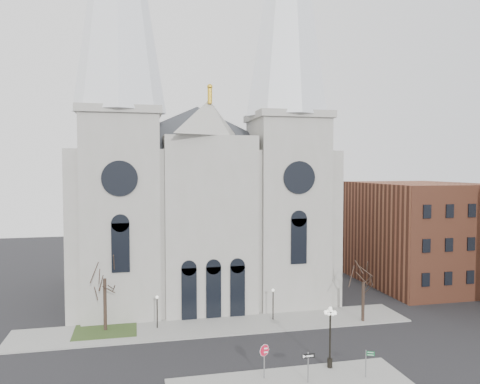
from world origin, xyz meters
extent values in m
plane|color=black|center=(0.00, 0.00, 0.00)|extent=(160.00, 160.00, 0.00)
cube|color=gray|center=(0.00, 11.00, 0.07)|extent=(40.00, 6.00, 0.14)
cube|color=#293F1B|center=(-11.00, 12.00, 0.09)|extent=(6.00, 5.00, 0.18)
cube|color=gray|center=(0.00, 26.00, 9.00)|extent=(30.00, 24.00, 18.00)
pyramid|color=#2D3035|center=(0.00, 26.00, 24.00)|extent=(33.00, 26.40, 6.00)
cube|color=gray|center=(-9.50, 17.50, 11.00)|extent=(8.00, 8.00, 22.00)
cylinder|color=black|center=(-9.50, 13.45, 15.00)|extent=(3.60, 0.30, 3.60)
cube|color=gray|center=(9.50, 17.50, 11.00)|extent=(8.00, 8.00, 22.00)
cylinder|color=black|center=(9.50, 13.45, 15.00)|extent=(3.60, 0.30, 3.60)
cube|color=gray|center=(0.00, 16.00, 9.75)|extent=(10.00, 5.00, 19.50)
pyramid|color=gray|center=(0.00, 16.00, 21.50)|extent=(11.00, 5.00, 4.00)
cube|color=brown|center=(30.00, 22.00, 7.00)|extent=(14.00, 18.00, 14.00)
cylinder|color=black|center=(-11.00, 12.00, 2.62)|extent=(0.32, 0.32, 5.25)
cylinder|color=black|center=(15.00, 9.00, 2.10)|extent=(0.32, 0.32, 4.20)
cylinder|color=black|center=(-6.00, 11.50, 1.64)|extent=(0.12, 0.12, 3.00)
sphere|color=white|center=(-6.00, 11.50, 3.24)|extent=(0.32, 0.32, 0.32)
cylinder|color=black|center=(6.00, 11.50, 1.64)|extent=(0.12, 0.12, 3.00)
sphere|color=white|center=(6.00, 11.50, 3.24)|extent=(0.32, 0.32, 0.32)
cylinder|color=slate|center=(1.37, -1.55, 1.41)|extent=(0.10, 0.10, 2.55)
cylinder|color=red|center=(1.37, -1.55, 2.30)|extent=(0.89, 0.10, 0.89)
cylinder|color=white|center=(1.37, -1.55, 2.30)|extent=(0.95, 0.08, 0.95)
cube|color=white|center=(1.37, -1.55, 2.45)|extent=(0.49, 0.05, 0.11)
cube|color=white|center=(1.37, -1.55, 2.16)|extent=(0.55, 0.06, 0.11)
cylinder|color=black|center=(7.00, -0.86, 2.31)|extent=(0.15, 0.15, 4.35)
cylinder|color=black|center=(7.00, -0.86, 0.52)|extent=(0.42, 0.42, 0.76)
sphere|color=white|center=(7.00, -0.86, 4.91)|extent=(0.30, 0.30, 0.30)
cylinder|color=slate|center=(4.37, -2.93, 1.28)|extent=(0.10, 0.10, 2.28)
cube|color=black|center=(4.37, -2.93, 2.15)|extent=(1.00, 0.04, 0.33)
cylinder|color=slate|center=(8.96, -3.08, 1.19)|extent=(0.09, 0.09, 2.11)
cube|color=#0D5F2E|center=(9.27, -3.22, 2.10)|extent=(0.55, 0.27, 0.14)
cube|color=#0D5F2E|center=(9.27, -3.22, 1.91)|extent=(0.55, 0.27, 0.14)
camera|label=1|loc=(-8.03, -34.90, 16.09)|focal=35.00mm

